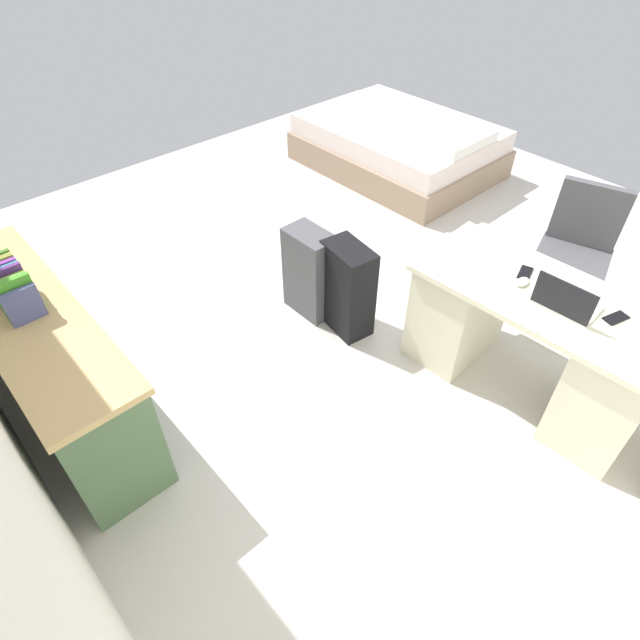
% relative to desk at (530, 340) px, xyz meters
% --- Properties ---
extents(ground_plane, '(6.13, 6.13, 0.00)m').
position_rel_desk_xyz_m(ground_plane, '(1.39, -0.01, -0.39)').
color(ground_plane, beige).
extents(desk, '(1.47, 0.73, 0.74)m').
position_rel_desk_xyz_m(desk, '(0.00, 0.00, 0.00)').
color(desk, beige).
rests_on(desk, ground_plane).
extents(office_chair, '(0.58, 0.58, 0.94)m').
position_rel_desk_xyz_m(office_chair, '(0.22, -0.86, 0.03)').
color(office_chair, black).
rests_on(office_chair, ground_plane).
extents(credenza, '(1.80, 0.48, 0.77)m').
position_rel_desk_xyz_m(credenza, '(1.72, 2.17, 0.00)').
color(credenza, '#4C6B47').
rests_on(credenza, ground_plane).
extents(bed, '(1.91, 1.41, 0.58)m').
position_rel_desk_xyz_m(bed, '(2.52, -1.70, -0.14)').
color(bed, gray).
rests_on(bed, ground_plane).
extents(suitcase_black, '(0.39, 0.27, 0.66)m').
position_rel_desk_xyz_m(suitcase_black, '(1.12, 0.42, -0.06)').
color(suitcase_black, black).
rests_on(suitcase_black, ground_plane).
extents(suitcase_spare_grey, '(0.36, 0.22, 0.65)m').
position_rel_desk_xyz_m(suitcase_spare_grey, '(1.43, 0.48, -0.06)').
color(suitcase_spare_grey, '#4C4C51').
rests_on(suitcase_spare_grey, ground_plane).
extents(laptop, '(0.32, 0.24, 0.21)m').
position_rel_desk_xyz_m(laptop, '(-0.12, 0.06, 0.40)').
color(laptop, silver).
rests_on(laptop, desk).
extents(computer_mouse, '(0.06, 0.10, 0.03)m').
position_rel_desk_xyz_m(computer_mouse, '(0.14, 0.03, 0.37)').
color(computer_mouse, white).
rests_on(computer_mouse, desk).
extents(cell_phone_near_laptop, '(0.10, 0.15, 0.01)m').
position_rel_desk_xyz_m(cell_phone_near_laptop, '(-0.34, -0.08, 0.36)').
color(cell_phone_near_laptop, black).
rests_on(cell_phone_near_laptop, desk).
extents(cell_phone_by_mouse, '(0.11, 0.15, 0.01)m').
position_rel_desk_xyz_m(cell_phone_by_mouse, '(0.18, -0.07, 0.36)').
color(cell_phone_by_mouse, black).
rests_on(cell_phone_by_mouse, desk).
extents(book_row, '(0.35, 0.17, 0.24)m').
position_rel_desk_xyz_m(book_row, '(1.79, 2.17, 0.50)').
color(book_row, '#484F80').
rests_on(book_row, credenza).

